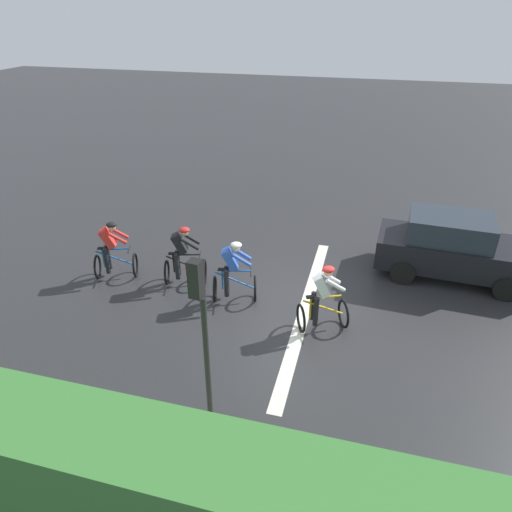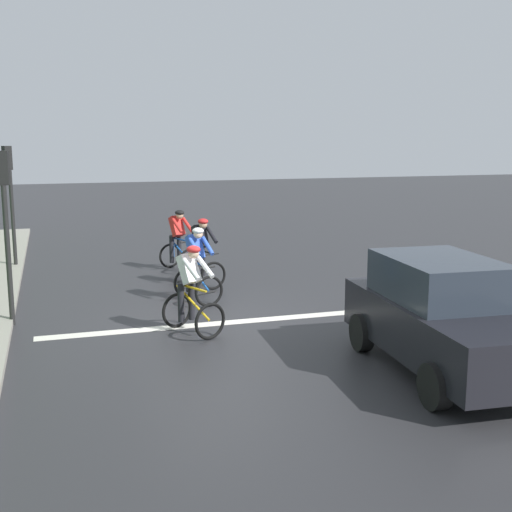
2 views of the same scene
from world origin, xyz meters
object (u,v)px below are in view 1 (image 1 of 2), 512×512
(cyclist_mid, at_px, (233,273))
(cyclist_fourth, at_px, (322,300))
(traffic_light_near_crossing, at_px, (201,322))
(car_black, at_px, (453,247))
(cyclist_second, at_px, (183,257))
(cyclist_lead, at_px, (112,251))

(cyclist_mid, bearing_deg, cyclist_fourth, -104.52)
(cyclist_mid, relative_size, traffic_light_near_crossing, 0.50)
(cyclist_fourth, xyz_separation_m, car_black, (3.31, -3.12, 0.08))
(cyclist_second, relative_size, cyclist_mid, 1.00)
(cyclist_lead, distance_m, cyclist_second, 1.98)
(cyclist_second, xyz_separation_m, car_black, (2.26, -6.95, 0.08))
(cyclist_mid, bearing_deg, car_black, -63.38)
(cyclist_mid, height_order, cyclist_fourth, same)
(cyclist_fourth, bearing_deg, cyclist_second, 74.69)
(cyclist_mid, distance_m, traffic_light_near_crossing, 4.12)
(cyclist_mid, xyz_separation_m, car_black, (2.72, -5.42, 0.08))
(cyclist_lead, relative_size, car_black, 0.40)
(cyclist_lead, relative_size, traffic_light_near_crossing, 0.50)
(cyclist_fourth, bearing_deg, cyclist_lead, 81.70)
(cyclist_fourth, xyz_separation_m, traffic_light_near_crossing, (-3.21, 1.61, 1.43))
(cyclist_fourth, bearing_deg, car_black, -43.28)
(cyclist_lead, height_order, cyclist_second, same)
(cyclist_second, bearing_deg, cyclist_fourth, -105.31)
(cyclist_second, xyz_separation_m, traffic_light_near_crossing, (-4.26, -2.22, 1.43))
(car_black, xyz_separation_m, traffic_light_near_crossing, (-6.52, 4.73, 1.35))
(cyclist_mid, bearing_deg, cyclist_lead, 85.90)
(cyclist_fourth, relative_size, traffic_light_near_crossing, 0.50)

